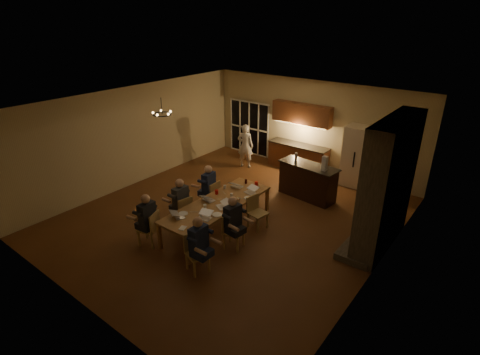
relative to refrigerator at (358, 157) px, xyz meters
name	(u,v)px	position (x,y,z in m)	size (l,w,h in m)	color
floor	(232,217)	(-1.90, -4.15, -1.00)	(9.00, 9.00, 0.00)	brown
back_wall	(312,126)	(-1.90, 0.37, 0.60)	(8.00, 0.04, 3.20)	#C3B68A
left_wall	(135,136)	(-5.92, -4.15, 0.60)	(0.04, 9.00, 3.20)	#C3B68A
right_wall	(385,209)	(2.12, -4.15, 0.60)	(0.04, 9.00, 3.20)	#C3B68A
ceiling	(231,103)	(-1.90, -4.15, 2.22)	(8.00, 9.00, 0.04)	white
french_doors	(249,128)	(-4.60, 0.32, 0.05)	(1.86, 0.08, 2.10)	black
fireplace	(388,185)	(1.80, -2.95, 0.60)	(0.58, 2.50, 3.20)	#61564C
kitchenette	(299,137)	(-2.20, 0.05, 0.20)	(2.24, 0.68, 2.40)	brown
refrigerator	(358,157)	(0.00, 0.00, 0.00)	(0.90, 0.68, 2.00)	beige
dining_table	(218,216)	(-1.82, -4.85, -0.62)	(1.10, 3.29, 0.75)	#A17A40
bar_island	(308,181)	(-0.84, -1.78, -0.46)	(1.84, 0.68, 1.08)	black
chair_left_near	(148,228)	(-2.69, -6.45, -0.55)	(0.44, 0.44, 0.89)	tan
chair_left_mid	(182,211)	(-2.66, -5.33, -0.55)	(0.44, 0.44, 0.89)	tan
chair_left_far	(210,195)	(-2.69, -4.19, -0.55)	(0.44, 0.44, 0.89)	tan
chair_right_near	(197,254)	(-1.01, -6.48, -0.55)	(0.44, 0.44, 0.89)	tan
chair_right_mid	(234,231)	(-0.94, -5.28, -0.55)	(0.44, 0.44, 0.89)	tan
chair_right_far	(258,213)	(-1.00, -4.19, -0.55)	(0.44, 0.44, 0.89)	tan
person_left_near	(148,220)	(-2.65, -6.46, -0.31)	(0.60, 0.60, 1.38)	black
person_right_near	(199,245)	(-0.95, -6.48, -0.31)	(0.60, 0.60, 1.38)	#1B2544
person_left_mid	(181,203)	(-2.66, -5.35, -0.31)	(0.60, 0.60, 1.38)	#31353B
person_right_mid	(233,223)	(-0.95, -5.30, -0.31)	(0.60, 0.60, 1.38)	black
person_left_far	(209,188)	(-2.69, -4.22, -0.31)	(0.60, 0.60, 1.38)	#1B2544
standing_person	(245,146)	(-3.86, -0.93, -0.19)	(0.59, 0.39, 1.62)	silver
chandelier	(162,114)	(-3.85, -4.71, 1.75)	(0.52, 0.52, 0.03)	black
laptop_a	(179,213)	(-2.10, -5.95, -0.14)	(0.32, 0.28, 0.23)	silver
laptop_b	(204,215)	(-1.55, -5.65, -0.14)	(0.32, 0.28, 0.23)	silver
laptop_c	(209,196)	(-2.11, -4.87, -0.14)	(0.32, 0.28, 0.23)	silver
laptop_d	(222,203)	(-1.59, -4.95, -0.14)	(0.32, 0.28, 0.23)	silver
laptop_e	(237,183)	(-2.03, -3.76, -0.14)	(0.32, 0.28, 0.23)	silver
laptop_f	(250,189)	(-1.50, -3.86, -0.14)	(0.32, 0.28, 0.23)	silver
mug_front	(205,206)	(-1.90, -5.25, -0.20)	(0.09, 0.09, 0.10)	white
mug_mid	(232,195)	(-1.76, -4.34, -0.20)	(0.08, 0.08, 0.10)	white
mug_back	(225,187)	(-2.23, -4.06, -0.20)	(0.08, 0.08, 0.10)	white
redcup_near	(195,225)	(-1.44, -6.07, -0.19)	(0.09, 0.09, 0.12)	red
redcup_mid	(217,192)	(-2.19, -4.46, -0.19)	(0.09, 0.09, 0.12)	red
redcup_far	(256,184)	(-1.64, -3.37, -0.19)	(0.10, 0.10, 0.12)	red
can_silver	(201,213)	(-1.72, -5.58, -0.19)	(0.06, 0.06, 0.12)	#B2B2B7
can_cola	(246,181)	(-1.96, -3.43, -0.19)	(0.07, 0.07, 0.12)	#3F0F0C
can_right	(238,200)	(-1.42, -4.48, -0.19)	(0.07, 0.07, 0.12)	#B2B2B7
plate_near	(217,215)	(-1.42, -5.33, -0.24)	(0.25, 0.25, 0.02)	white
plate_left	(183,213)	(-2.12, -5.79, -0.24)	(0.23, 0.23, 0.02)	white
plate_far	(248,198)	(-1.35, -4.14, -0.24)	(0.23, 0.23, 0.02)	white
notepad	(183,228)	(-1.65, -6.27, -0.24)	(0.14, 0.19, 0.01)	white
bar_bottle	(296,156)	(-1.34, -1.68, 0.20)	(0.08, 0.08, 0.24)	#99999E
bar_blender	(325,163)	(-0.29, -1.90, 0.30)	(0.14, 0.14, 0.43)	silver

